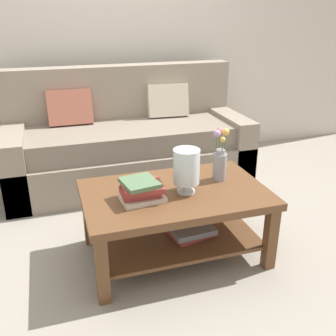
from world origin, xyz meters
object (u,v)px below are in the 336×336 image
(coffee_table, at_px, (176,210))
(flower_pitcher, at_px, (220,159))
(book_stack_main, at_px, (141,190))
(glass_hurricane_vase, at_px, (186,168))
(couch, at_px, (128,143))

(coffee_table, relative_size, flower_pitcher, 3.26)
(flower_pitcher, bearing_deg, coffee_table, -165.76)
(book_stack_main, relative_size, flower_pitcher, 0.76)
(glass_hurricane_vase, bearing_deg, coffee_table, 147.11)
(coffee_table, bearing_deg, couch, 91.15)
(flower_pitcher, bearing_deg, book_stack_main, -166.69)
(flower_pitcher, bearing_deg, glass_hurricane_vase, -156.98)
(couch, relative_size, glass_hurricane_vase, 7.74)
(couch, bearing_deg, flower_pitcher, -73.93)
(coffee_table, height_order, glass_hurricane_vase, glass_hurricane_vase)
(couch, distance_m, book_stack_main, 1.43)
(flower_pitcher, bearing_deg, couch, 106.07)
(glass_hurricane_vase, bearing_deg, book_stack_main, -176.87)
(couch, xyz_separation_m, glass_hurricane_vase, (0.08, -1.39, 0.28))
(couch, relative_size, flower_pitcher, 6.17)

